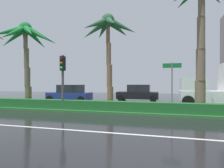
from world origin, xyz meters
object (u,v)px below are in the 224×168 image
at_px(palm_tree_centre_left, 108,32).
at_px(traffic_signal_median_left, 63,72).
at_px(palm_tree_centre, 202,7).
at_px(box_truck_lead, 223,87).
at_px(car_in_traffic_second, 138,93).
at_px(street_name_sign, 172,80).
at_px(car_in_traffic_leading, 70,94).
at_px(palm_tree_mid_left, 26,39).

bearing_deg(palm_tree_centre_left, traffic_signal_median_left, -155.30).
height_order(palm_tree_centre, box_truck_lead, palm_tree_centre).
bearing_deg(car_in_traffic_second, palm_tree_centre_left, 81.23).
xyz_separation_m(palm_tree_centre_left, street_name_sign, (4.22, -0.48, -3.36)).
relative_size(car_in_traffic_leading, car_in_traffic_second, 1.00).
xyz_separation_m(street_name_sign, car_in_traffic_leading, (-9.47, 4.91, -1.25)).
bearing_deg(palm_tree_mid_left, traffic_signal_median_left, -15.06).
bearing_deg(street_name_sign, palm_tree_centre, 3.51).
bearing_deg(box_truck_lead, car_in_traffic_leading, -0.42).
bearing_deg(street_name_sign, car_in_traffic_second, 111.38).
height_order(palm_tree_mid_left, car_in_traffic_leading, palm_tree_mid_left).
distance_m(palm_tree_mid_left, car_in_traffic_second, 11.69).
distance_m(palm_tree_centre, car_in_traffic_second, 10.66).
bearing_deg(palm_tree_centre_left, street_name_sign, -6.49).
bearing_deg(car_in_traffic_leading, palm_tree_mid_left, 75.33).
bearing_deg(box_truck_lead, palm_tree_centre_left, 27.37).
relative_size(palm_tree_mid_left, car_in_traffic_second, 1.50).
bearing_deg(palm_tree_centre, box_truck_lead, 62.32).
xyz_separation_m(street_name_sign, car_in_traffic_second, (-3.08, 7.87, -1.25)).
distance_m(traffic_signal_median_left, car_in_traffic_leading, 6.48).
height_order(palm_tree_mid_left, palm_tree_centre, palm_tree_centre).
xyz_separation_m(car_in_traffic_leading, box_truck_lead, (13.61, -0.10, 0.72)).
bearing_deg(palm_tree_centre, palm_tree_mid_left, 179.56).
relative_size(palm_tree_centre_left, palm_tree_centre, 0.81).
distance_m(palm_tree_centre, traffic_signal_median_left, 9.49).
xyz_separation_m(car_in_traffic_leading, car_in_traffic_second, (6.39, 2.96, 0.00)).
relative_size(palm_tree_centre_left, traffic_signal_median_left, 1.81).
xyz_separation_m(traffic_signal_median_left, box_truck_lead, (11.14, 5.61, -1.09)).
height_order(palm_tree_mid_left, palm_tree_centre_left, palm_tree_centre_left).
bearing_deg(palm_tree_centre_left, car_in_traffic_leading, 139.83).
bearing_deg(traffic_signal_median_left, box_truck_lead, 26.72).
distance_m(traffic_signal_median_left, box_truck_lead, 12.52).
relative_size(traffic_signal_median_left, car_in_traffic_leading, 0.84).
height_order(palm_tree_mid_left, street_name_sign, palm_tree_mid_left).
xyz_separation_m(palm_tree_mid_left, palm_tree_centre_left, (6.48, 0.28, 0.18)).
bearing_deg(palm_tree_centre, car_in_traffic_second, 121.48).
relative_size(traffic_signal_median_left, street_name_sign, 1.20).
distance_m(palm_tree_mid_left, car_in_traffic_leading, 6.59).
height_order(palm_tree_mid_left, box_truck_lead, palm_tree_mid_left).
xyz_separation_m(palm_tree_centre_left, box_truck_lead, (8.36, 4.33, -3.89)).
bearing_deg(palm_tree_centre, traffic_signal_median_left, -174.07).
height_order(palm_tree_centre, car_in_traffic_second, palm_tree_centre).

